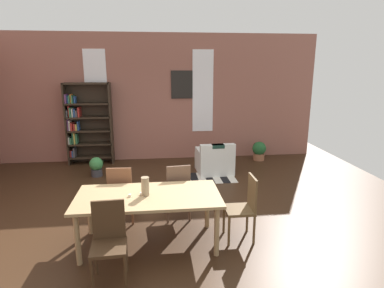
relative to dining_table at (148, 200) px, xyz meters
name	(u,v)px	position (x,y,z in m)	size (l,w,h in m)	color
ground_plane	(152,223)	(0.02, 0.62, -0.67)	(10.17, 10.17, 0.00)	#362214
back_wall_brick	(151,98)	(0.02, 4.40, 0.98)	(8.83, 0.12, 3.29)	#965D50
window_pane_0	(97,92)	(-1.35, 4.33, 1.14)	(0.55, 0.02, 2.14)	white
window_pane_1	(203,91)	(1.39, 4.33, 1.14)	(0.55, 0.02, 2.14)	white
dining_table	(148,200)	(0.00, 0.00, 0.00)	(1.97, 0.99, 0.74)	#A08157
vase_on_table	(145,186)	(-0.04, 0.00, 0.20)	(0.11, 0.11, 0.26)	#998466
tealight_candle_0	(141,194)	(-0.09, 0.02, 0.09)	(0.04, 0.04, 0.03)	silver
tealight_candle_1	(130,195)	(-0.25, -0.03, 0.09)	(0.04, 0.04, 0.04)	silver
dining_chair_near_left	(109,239)	(-0.45, -0.72, -0.15)	(0.42, 0.42, 0.95)	#3C2817
dining_chair_far_left	(121,192)	(-0.45, 0.72, -0.15)	(0.42, 0.42, 0.95)	brown
dining_chair_far_right	(178,190)	(0.45, 0.72, -0.15)	(0.44, 0.44, 0.95)	brown
dining_chair_head_right	(244,206)	(1.36, 0.00, -0.15)	(0.40, 0.40, 0.95)	brown
bookshelf_tall	(86,123)	(-1.63, 4.14, 0.39)	(1.13, 0.34, 2.06)	#2D2319
armchair_white	(215,161)	(1.49, 3.00, -0.39)	(0.84, 0.84, 0.75)	silver
potted_plant_by_shelf	(259,150)	(2.86, 3.89, -0.40)	(0.36, 0.36, 0.50)	#9E6042
potted_plant_corner	(96,166)	(-1.25, 3.06, -0.43)	(0.31, 0.31, 0.44)	#333338
striped_rug	(205,178)	(1.21, 2.63, -0.66)	(1.34, 0.78, 0.01)	black
framed_picture	(182,85)	(0.84, 4.32, 1.32)	(0.56, 0.03, 0.72)	black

